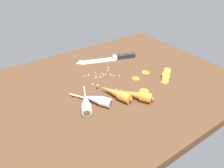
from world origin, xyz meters
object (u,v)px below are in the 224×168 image
at_px(whole_carrot, 116,93).
at_px(carrot_slice_stray_far, 144,91).
at_px(parsnip_front, 97,100).
at_px(carrot_slice_stray_mid, 146,72).
at_px(carrot_slice_stray_near, 136,78).
at_px(parsnip_mid_left, 86,103).
at_px(chefs_knife, 105,59).
at_px(whole_carrot_second, 137,95).
at_px(carrot_slice_stack, 166,76).

height_order(whole_carrot, carrot_slice_stray_far, whole_carrot).
relative_size(parsnip_front, carrot_slice_stray_mid, 4.36).
distance_m(parsnip_front, carrot_slice_stray_near, 0.27).
bearing_deg(parsnip_mid_left, chefs_knife, 46.00).
height_order(whole_carrot, carrot_slice_stray_near, whole_carrot).
bearing_deg(carrot_slice_stray_far, whole_carrot_second, -159.70).
relative_size(whole_carrot_second, parsnip_front, 0.86).
bearing_deg(chefs_knife, whole_carrot_second, -103.42).
xyz_separation_m(carrot_slice_stack, carrot_slice_stray_near, (-0.13, 0.08, -0.01)).
bearing_deg(carrot_slice_stack, chefs_knife, 112.12).
bearing_deg(whole_carrot_second, parsnip_front, 155.04).
relative_size(chefs_knife, carrot_slice_stray_near, 9.24).
bearing_deg(whole_carrot, whole_carrot_second, -43.61).
bearing_deg(parsnip_mid_left, carrot_slice_stack, -4.08).
distance_m(whole_carrot_second, carrot_slice_stray_far, 0.07).
bearing_deg(parsnip_mid_left, carrot_slice_stray_far, -11.49).
xyz_separation_m(chefs_knife, carrot_slice_stray_mid, (0.09, -0.24, -0.00)).
bearing_deg(carrot_slice_stray_near, chefs_knife, 92.51).
bearing_deg(parsnip_mid_left, whole_carrot_second, -20.78).
relative_size(carrot_slice_stack, carrot_slice_stray_mid, 2.52).
distance_m(chefs_knife, whole_carrot_second, 0.40).
distance_m(parsnip_front, carrot_slice_stray_mid, 0.35).
xyz_separation_m(parsnip_mid_left, carrot_slice_stack, (0.43, -0.03, -0.01)).
relative_size(parsnip_front, carrot_slice_stray_far, 4.04).
distance_m(whole_carrot_second, carrot_slice_stray_mid, 0.23).
distance_m(whole_carrot, parsnip_mid_left, 0.14).
height_order(carrot_slice_stray_mid, carrot_slice_stray_far, same).
bearing_deg(carrot_slice_stray_near, carrot_slice_stack, -32.69).
xyz_separation_m(parsnip_front, parsnip_mid_left, (-0.05, 0.01, 0.00)).
bearing_deg(chefs_knife, carrot_slice_stray_far, -94.57).
bearing_deg(whole_carrot, carrot_slice_stray_near, 21.24).
xyz_separation_m(whole_carrot, parsnip_front, (-0.09, 0.01, -0.00)).
bearing_deg(parsnip_front, parsnip_mid_left, 174.08).
bearing_deg(carrot_slice_stack, carrot_slice_stray_far, -171.98).
distance_m(chefs_knife, carrot_slice_stack, 0.36).
xyz_separation_m(whole_carrot_second, carrot_slice_stray_mid, (0.18, 0.14, -0.02)).
height_order(whole_carrot_second, carrot_slice_stack, whole_carrot_second).
xyz_separation_m(whole_carrot_second, carrot_slice_stray_far, (0.06, 0.02, -0.02)).
distance_m(whole_carrot, carrot_slice_stack, 0.29).
bearing_deg(carrot_slice_stray_far, parsnip_front, 167.30).
distance_m(chefs_knife, carrot_slice_stray_near, 0.26).
bearing_deg(parsnip_front, carrot_slice_stray_near, 11.99).
height_order(carrot_slice_stray_near, carrot_slice_stray_mid, same).
xyz_separation_m(chefs_knife, carrot_slice_stray_near, (0.01, -0.26, -0.00)).
bearing_deg(carrot_slice_stray_far, carrot_slice_stray_near, 68.96).
bearing_deg(chefs_knife, carrot_slice_stray_mid, -69.28).
bearing_deg(carrot_slice_stray_near, parsnip_mid_left, -170.78).
bearing_deg(chefs_knife, parsnip_front, -128.46).
bearing_deg(carrot_slice_stray_near, whole_carrot_second, -128.92).
xyz_separation_m(parsnip_front, carrot_slice_stray_mid, (0.34, 0.07, -0.02)).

